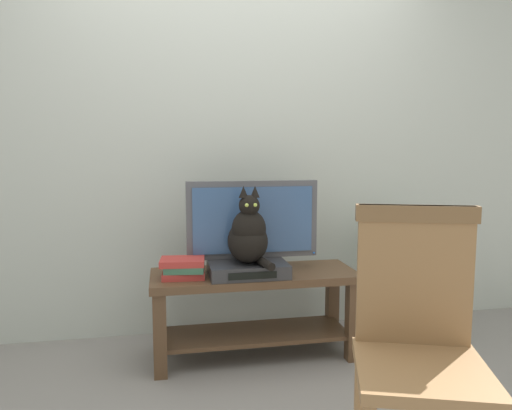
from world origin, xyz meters
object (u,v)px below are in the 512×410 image
at_px(media_box, 248,269).
at_px(potted_plant, 399,269).
at_px(wooden_chair, 418,333).
at_px(tv, 253,224).
at_px(cat, 248,235).
at_px(book_stack, 183,268).
at_px(tv_stand, 254,298).

xyz_separation_m(media_box, potted_plant, (0.99, 0.13, -0.09)).
xyz_separation_m(media_box, wooden_chair, (0.39, -1.13, 0.04)).
distance_m(tv, potted_plant, 1.00).
relative_size(tv, wooden_chair, 0.76).
bearing_deg(media_box, potted_plant, 7.59).
xyz_separation_m(tv, cat, (-0.05, -0.13, -0.04)).
relative_size(cat, book_stack, 1.70).
height_order(tv_stand, wooden_chair, wooden_chair).
bearing_deg(tv_stand, cat, -122.20).
bearing_deg(wooden_chair, cat, 109.44).
bearing_deg(wooden_chair, potted_plant, 64.58).
bearing_deg(tv_stand, book_stack, -172.37).
relative_size(wooden_chair, book_stack, 3.97).
bearing_deg(potted_plant, cat, -171.49).
height_order(tv_stand, cat, cat).
height_order(tv, wooden_chair, tv).
xyz_separation_m(cat, potted_plant, (0.99, 0.15, -0.28)).
distance_m(tv_stand, wooden_chair, 1.26).
relative_size(cat, potted_plant, 0.60).
bearing_deg(tv_stand, media_box, -129.27).
distance_m(tv_stand, potted_plant, 0.95).
relative_size(media_box, cat, 1.01).
distance_m(tv_stand, cat, 0.40).
bearing_deg(potted_plant, media_box, -172.41).
xyz_separation_m(cat, wooden_chair, (0.39, -1.11, -0.15)).
bearing_deg(wooden_chair, media_box, 109.23).
relative_size(media_box, potted_plant, 0.60).
bearing_deg(book_stack, media_box, -0.93).
bearing_deg(tv_stand, potted_plant, 4.37).
distance_m(cat, potted_plant, 1.04).
relative_size(book_stack, potted_plant, 0.35).
bearing_deg(potted_plant, tv, -178.82).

